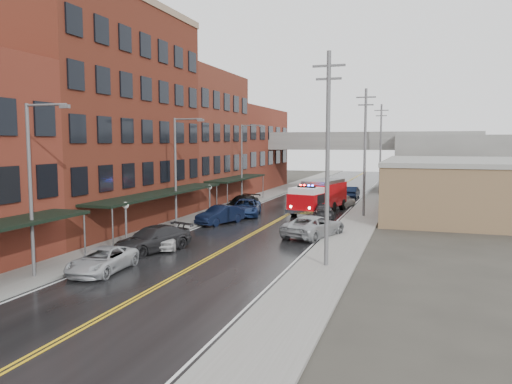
% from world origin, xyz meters
% --- Properties ---
extents(ground, '(220.00, 220.00, 0.00)m').
position_xyz_m(ground, '(0.00, 0.00, 0.00)').
color(ground, '#2D2B26').
rests_on(ground, ground).
extents(road, '(11.00, 160.00, 0.02)m').
position_xyz_m(road, '(0.00, 30.00, 0.01)').
color(road, black).
rests_on(road, ground).
extents(sidewalk_left, '(3.00, 160.00, 0.15)m').
position_xyz_m(sidewalk_left, '(-7.30, 30.00, 0.07)').
color(sidewalk_left, slate).
rests_on(sidewalk_left, ground).
extents(sidewalk_right, '(3.00, 160.00, 0.15)m').
position_xyz_m(sidewalk_right, '(7.30, 30.00, 0.07)').
color(sidewalk_right, slate).
rests_on(sidewalk_right, ground).
extents(curb_left, '(0.30, 160.00, 0.15)m').
position_xyz_m(curb_left, '(-5.65, 30.00, 0.07)').
color(curb_left, gray).
rests_on(curb_left, ground).
extents(curb_right, '(0.30, 160.00, 0.15)m').
position_xyz_m(curb_right, '(5.65, 30.00, 0.07)').
color(curb_right, gray).
rests_on(curb_right, ground).
extents(brick_building_b, '(9.00, 20.00, 18.00)m').
position_xyz_m(brick_building_b, '(-13.30, 23.00, 9.00)').
color(brick_building_b, '#551F16').
rests_on(brick_building_b, ground).
extents(brick_building_c, '(9.00, 15.00, 15.00)m').
position_xyz_m(brick_building_c, '(-13.30, 40.50, 7.50)').
color(brick_building_c, '#5F281C').
rests_on(brick_building_c, ground).
extents(brick_building_far, '(9.00, 20.00, 12.00)m').
position_xyz_m(brick_building_far, '(-13.30, 58.00, 6.00)').
color(brick_building_far, maroon).
rests_on(brick_building_far, ground).
extents(tan_building, '(14.00, 22.00, 5.00)m').
position_xyz_m(tan_building, '(16.00, 40.00, 2.50)').
color(tan_building, brown).
rests_on(tan_building, ground).
extents(right_far_block, '(18.00, 30.00, 8.00)m').
position_xyz_m(right_far_block, '(18.00, 70.00, 4.00)').
color(right_far_block, slate).
rests_on(right_far_block, ground).
extents(awning_1, '(2.60, 18.00, 3.09)m').
position_xyz_m(awning_1, '(-7.49, 23.00, 2.99)').
color(awning_1, black).
rests_on(awning_1, ground).
extents(awning_2, '(2.60, 13.00, 3.09)m').
position_xyz_m(awning_2, '(-7.49, 40.50, 2.99)').
color(awning_2, black).
rests_on(awning_2, ground).
extents(globe_lamp_1, '(0.44, 0.44, 3.12)m').
position_xyz_m(globe_lamp_1, '(-6.40, 16.00, 2.31)').
color(globe_lamp_1, '#59595B').
rests_on(globe_lamp_1, ground).
extents(globe_lamp_2, '(0.44, 0.44, 3.12)m').
position_xyz_m(globe_lamp_2, '(-6.40, 30.00, 2.31)').
color(globe_lamp_2, '#59595B').
rests_on(globe_lamp_2, ground).
extents(street_lamp_0, '(2.64, 0.22, 9.00)m').
position_xyz_m(street_lamp_0, '(-6.55, 8.00, 5.19)').
color(street_lamp_0, '#59595B').
rests_on(street_lamp_0, ground).
extents(street_lamp_1, '(2.64, 0.22, 9.00)m').
position_xyz_m(street_lamp_1, '(-6.55, 24.00, 5.19)').
color(street_lamp_1, '#59595B').
rests_on(street_lamp_1, ground).
extents(street_lamp_2, '(2.64, 0.22, 9.00)m').
position_xyz_m(street_lamp_2, '(-6.55, 40.00, 5.19)').
color(street_lamp_2, '#59595B').
rests_on(street_lamp_2, ground).
extents(utility_pole_0, '(1.80, 0.24, 12.00)m').
position_xyz_m(utility_pole_0, '(7.20, 15.00, 6.31)').
color(utility_pole_0, '#59595B').
rests_on(utility_pole_0, ground).
extents(utility_pole_1, '(1.80, 0.24, 12.00)m').
position_xyz_m(utility_pole_1, '(7.20, 35.00, 6.31)').
color(utility_pole_1, '#59595B').
rests_on(utility_pole_1, ground).
extents(utility_pole_2, '(1.80, 0.24, 12.00)m').
position_xyz_m(utility_pole_2, '(7.20, 55.00, 6.31)').
color(utility_pole_2, '#59595B').
rests_on(utility_pole_2, ground).
extents(overpass, '(40.00, 10.00, 7.50)m').
position_xyz_m(overpass, '(0.00, 62.00, 5.99)').
color(overpass, slate).
rests_on(overpass, ground).
extents(fire_truck, '(4.92, 9.24, 3.23)m').
position_xyz_m(fire_truck, '(2.56, 36.60, 1.75)').
color(fire_truck, '#B2080E').
rests_on(fire_truck, ground).
extents(parked_car_left_2, '(2.55, 4.96, 1.34)m').
position_xyz_m(parked_car_left_2, '(-4.20, 10.20, 0.67)').
color(parked_car_left_2, '#ADB0B5').
rests_on(parked_car_left_2, ground).
extents(parked_car_left_3, '(4.01, 6.00, 1.62)m').
position_xyz_m(parked_car_left_3, '(-4.22, 15.70, 0.81)').
color(parked_car_left_3, '#252427').
rests_on(parked_car_left_3, ground).
extents(parked_car_left_4, '(2.91, 4.65, 1.48)m').
position_xyz_m(parked_car_left_4, '(-3.99, 17.08, 0.74)').
color(parked_car_left_4, silver).
rests_on(parked_car_left_4, ground).
extents(parked_car_left_5, '(3.20, 5.09, 1.58)m').
position_xyz_m(parked_car_left_5, '(-4.21, 27.20, 0.79)').
color(parked_car_left_5, black).
rests_on(parked_car_left_5, ground).
extents(parked_car_left_6, '(3.87, 6.16, 1.59)m').
position_xyz_m(parked_car_left_6, '(-3.71, 32.51, 0.79)').
color(parked_car_left_6, '#15254E').
rests_on(parked_car_left_6, ground).
extents(parked_car_left_7, '(2.60, 5.79, 1.65)m').
position_xyz_m(parked_car_left_7, '(-4.92, 34.80, 0.82)').
color(parked_car_left_7, black).
rests_on(parked_car_left_7, ground).
extents(parked_car_right_0, '(4.47, 6.46, 1.64)m').
position_xyz_m(parked_car_right_0, '(4.72, 23.80, 0.82)').
color(parked_car_right_0, '#94979B').
rests_on(parked_car_right_0, ground).
extents(parked_car_right_1, '(3.15, 5.06, 1.37)m').
position_xyz_m(parked_car_right_1, '(3.60, 33.23, 0.68)').
color(parked_car_right_1, '#252527').
rests_on(parked_car_right_1, ground).
extents(parked_car_right_2, '(2.51, 4.38, 1.40)m').
position_xyz_m(parked_car_right_2, '(4.33, 41.80, 0.70)').
color(parked_car_right_2, silver).
rests_on(parked_car_right_2, ground).
extents(parked_car_right_3, '(1.57, 4.44, 1.46)m').
position_xyz_m(parked_car_right_3, '(4.04, 51.38, 0.73)').
color(parked_car_right_3, black).
rests_on(parked_car_right_3, ground).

